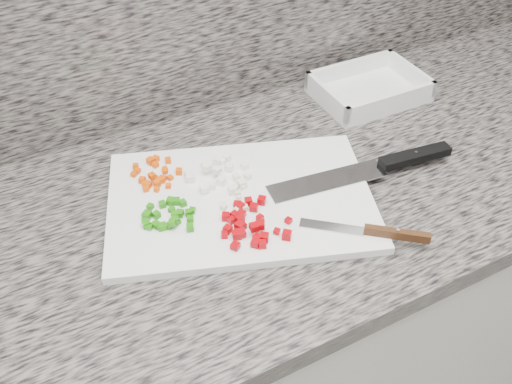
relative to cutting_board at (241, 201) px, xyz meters
The scene contains 11 objects.
cabinet 0.48m from the cutting_board, 64.14° to the left, with size 3.92×0.62×0.86m, color beige.
countertop 0.03m from the cutting_board, 64.14° to the left, with size 3.96×0.64×0.04m, color #68635C.
cutting_board is the anchor object (origin of this frame).
carrot_pile 0.17m from the cutting_board, 131.83° to the left, with size 0.09×0.09×0.02m.
onion_pile 0.07m from the cutting_board, 99.08° to the left, with size 0.12×0.11×0.02m.
green_pepper_pile 0.13m from the cutting_board, behind, with size 0.09×0.09×0.02m.
red_pepper_pile 0.08m from the cutting_board, 106.20° to the right, with size 0.12×0.12×0.02m.
garlic_pile 0.03m from the cutting_board, 134.80° to the right, with size 0.06×0.06×0.01m.
chef_knife 0.28m from the cutting_board, 10.42° to the right, with size 0.37×0.08×0.02m.
paring_knife 0.25m from the cutting_board, 49.51° to the right, with size 0.17×0.15×0.02m.
tray 0.45m from the cutting_board, 23.88° to the left, with size 0.23×0.17×0.05m.
Camera 1 is at (-0.32, 0.77, 1.59)m, focal length 40.00 mm.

